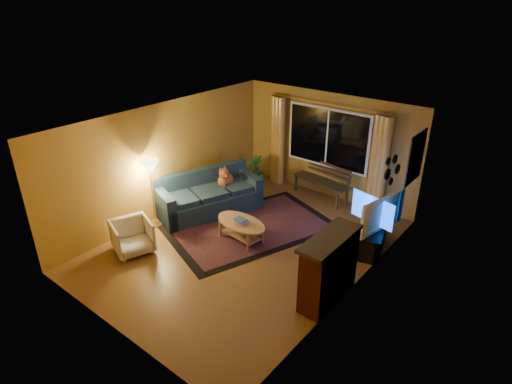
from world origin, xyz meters
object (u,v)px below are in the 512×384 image
Objects in this scene: armchair at (132,235)px; bench at (321,189)px; sofa at (209,194)px; floor_lamp at (153,194)px; coffee_table at (241,231)px; tv_console at (374,238)px.

bench is at bearing -0.27° from armchair.
bench is 2.03× the size of armchair.
bench is at bearing 75.25° from sofa.
coffee_table is (1.80, 0.70, -0.53)m from floor_lamp.
armchair reaches higher than bench.
sofa reaches higher than bench.
tv_console is (3.54, 0.91, -0.22)m from sofa.
coffee_table is at bearing -164.00° from tv_console.
floor_lamp is 1.29× the size of tv_console.
armchair is (-1.59, -4.28, 0.14)m from bench.
sofa is (-1.57, -2.22, 0.24)m from bench.
sofa is 1.53× the size of floor_lamp.
floor_lamp is at bearing -91.08° from sofa.
tv_console is at bearing 35.00° from sofa.
bench is 0.98× the size of floor_lamp.
floor_lamp is at bearing 46.44° from armchair.
coffee_table is (1.34, -0.46, -0.25)m from sofa.
sofa is 1.98× the size of tv_console.
bench is 2.69m from coffee_table.
floor_lamp is at bearing -110.59° from bench.
floor_lamp is at bearing -158.77° from coffee_table.
floor_lamp is 1.27× the size of coffee_table.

